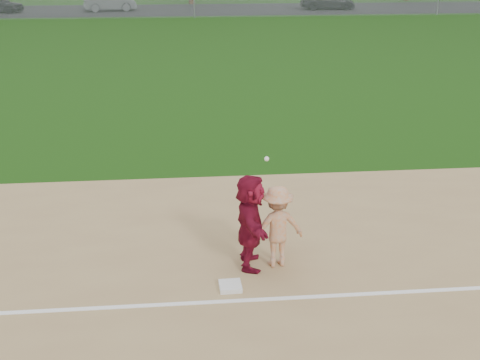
{
  "coord_description": "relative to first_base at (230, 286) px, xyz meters",
  "views": [
    {
      "loc": [
        -1.04,
        -9.43,
        5.67
      ],
      "look_at": [
        0.0,
        1.5,
        1.3
      ],
      "focal_mm": 45.0,
      "sensor_mm": 36.0,
      "label": 1
    }
  ],
  "objects": [
    {
      "name": "ground",
      "position": [
        0.35,
        0.39,
        -0.06
      ],
      "size": [
        160.0,
        160.0,
        0.0
      ],
      "primitive_type": "plane",
      "color": "#17400C",
      "rests_on": "ground"
    },
    {
      "name": "car_right",
      "position": [
        12.3,
        45.48,
        0.66
      ],
      "size": [
        4.94,
        2.11,
        1.42
      ],
      "primitive_type": "imported",
      "rotation": [
        0.0,
        0.0,
        1.55
      ],
      "color": "black",
      "rests_on": "parking_asphalt"
    },
    {
      "name": "foul_line",
      "position": [
        0.35,
        -0.41,
        -0.04
      ],
      "size": [
        60.0,
        0.1,
        0.01
      ],
      "primitive_type": "cube",
      "color": "white",
      "rests_on": "infield_dirt"
    },
    {
      "name": "first_base_play",
      "position": [
        0.93,
        0.77,
        0.74
      ],
      "size": [
        1.09,
        0.73,
        2.18
      ],
      "color": "#ABABAE",
      "rests_on": "infield_dirt"
    },
    {
      "name": "first_base",
      "position": [
        0.0,
        0.0,
        0.0
      ],
      "size": [
        0.4,
        0.4,
        0.09
      ],
      "primitive_type": "cube",
      "rotation": [
        0.0,
        0.0,
        0.03
      ],
      "color": "white",
      "rests_on": "infield_dirt"
    },
    {
      "name": "parking_asphalt",
      "position": [
        0.35,
        46.39,
        -0.06
      ],
      "size": [
        120.0,
        10.0,
        0.01
      ],
      "primitive_type": "cube",
      "color": "black",
      "rests_on": "ground"
    },
    {
      "name": "car_mid",
      "position": [
        -6.82,
        45.83,
        0.68
      ],
      "size": [
        4.69,
        2.44,
        1.47
      ],
      "primitive_type": "imported",
      "rotation": [
        0.0,
        0.0,
        1.78
      ],
      "color": "#515358",
      "rests_on": "parking_asphalt"
    },
    {
      "name": "base_runner",
      "position": [
        0.43,
        0.77,
        0.86
      ],
      "size": [
        0.62,
        1.71,
        1.81
      ],
      "primitive_type": "imported",
      "rotation": [
        0.0,
        0.0,
        1.52
      ],
      "color": "maroon",
      "rests_on": "infield_dirt"
    }
  ]
}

